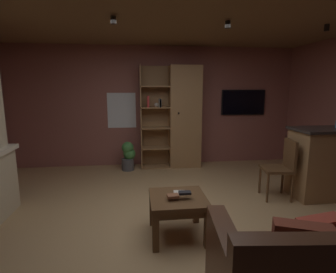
{
  "coord_description": "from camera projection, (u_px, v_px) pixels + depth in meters",
  "views": [
    {
      "loc": [
        -0.41,
        -3.04,
        1.68
      ],
      "look_at": [
        0.0,
        0.4,
        1.05
      ],
      "focal_mm": 28.36,
      "sensor_mm": 36.0,
      "label": 1
    }
  ],
  "objects": [
    {
      "name": "window_pane_back",
      "position": [
        122.0,
        110.0,
        5.73
      ],
      "size": [
        0.61,
        0.01,
        0.75
      ],
      "primitive_type": "cube",
      "color": "white"
    },
    {
      "name": "ceiling",
      "position": [
        172.0,
        4.0,
        2.86
      ],
      "size": [
        6.2,
        5.55,
        0.02
      ],
      "primitive_type": "cube",
      "color": "brown"
    },
    {
      "name": "track_light_spot_2",
      "position": [
        228.0,
        24.0,
        3.46
      ],
      "size": [
        0.07,
        0.07,
        0.09
      ],
      "primitive_type": "cylinder",
      "color": "black"
    },
    {
      "name": "kitchen_bar_counter",
      "position": [
        335.0,
        162.0,
        4.12
      ],
      "size": [
        1.38,
        0.62,
        1.09
      ],
      "color": "#997047",
      "rests_on": "ground"
    },
    {
      "name": "track_light_spot_1",
      "position": [
        113.0,
        20.0,
        3.23
      ],
      "size": [
        0.07,
        0.07,
        0.09
      ],
      "primitive_type": "cylinder",
      "color": "black"
    },
    {
      "name": "table_book_2",
      "position": [
        185.0,
        193.0,
        2.93
      ],
      "size": [
        0.14,
        0.09,
        0.02
      ],
      "primitive_type": "cube",
      "rotation": [
        0.0,
        0.0,
        -0.04
      ],
      "color": "black",
      "rests_on": "coffee_table"
    },
    {
      "name": "floor",
      "position": [
        172.0,
        225.0,
        3.32
      ],
      "size": [
        6.2,
        5.55,
        0.02
      ],
      "primitive_type": "cube",
      "color": "tan",
      "rests_on": "ground"
    },
    {
      "name": "table_book_1",
      "position": [
        173.0,
        196.0,
        2.91
      ],
      "size": [
        0.13,
        0.11,
        0.03
      ],
      "primitive_type": "cube",
      "rotation": [
        0.0,
        0.0,
        0.1
      ],
      "color": "brown",
      "rests_on": "coffee_table"
    },
    {
      "name": "potted_floor_plant",
      "position": [
        128.0,
        155.0,
        5.51
      ],
      "size": [
        0.29,
        0.28,
        0.6
      ],
      "color": "#4C4C51",
      "rests_on": "ground"
    },
    {
      "name": "dining_chair",
      "position": [
        282.0,
        165.0,
        4.05
      ],
      "size": [
        0.47,
        0.47,
        0.92
      ],
      "color": "brown",
      "rests_on": "ground"
    },
    {
      "name": "bookshelf_cabinet",
      "position": [
        181.0,
        117.0,
        5.67
      ],
      "size": [
        1.28,
        0.41,
        2.15
      ],
      "color": "#997047",
      "rests_on": "ground"
    },
    {
      "name": "wall_mounted_tv",
      "position": [
        243.0,
        102.0,
        5.99
      ],
      "size": [
        1.0,
        0.06,
        0.56
      ],
      "color": "black"
    },
    {
      "name": "coffee_table",
      "position": [
        178.0,
        204.0,
        3.02
      ],
      "size": [
        0.63,
        0.63,
        0.47
      ],
      "color": "brown",
      "rests_on": "ground"
    },
    {
      "name": "track_light_spot_3",
      "position": [
        327.0,
        28.0,
        3.64
      ],
      "size": [
        0.07,
        0.07,
        0.09
      ],
      "primitive_type": "cylinder",
      "color": "black"
    },
    {
      "name": "table_book_0",
      "position": [
        179.0,
        193.0,
        3.08
      ],
      "size": [
        0.14,
        0.11,
        0.03
      ],
      "primitive_type": "cube",
      "rotation": [
        0.0,
        0.0,
        -0.12
      ],
      "color": "beige",
      "rests_on": "coffee_table"
    },
    {
      "name": "wall_back",
      "position": [
        155.0,
        107.0,
        5.83
      ],
      "size": [
        6.32,
        0.06,
        2.57
      ],
      "primitive_type": "cube",
      "color": "#8E544C",
      "rests_on": "ground"
    }
  ]
}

